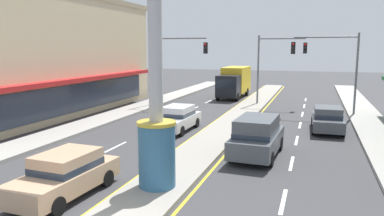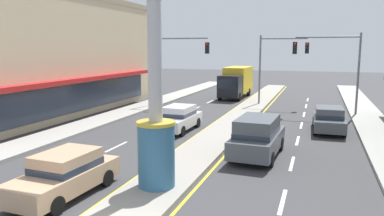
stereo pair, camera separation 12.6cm
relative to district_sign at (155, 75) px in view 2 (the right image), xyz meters
name	(u,v)px [view 2 (the right image)]	position (x,y,z in m)	size (l,w,h in m)	color
median_strip	(236,120)	(0.00, 13.57, -4.10)	(2.26, 52.00, 0.14)	gray
sidewalk_left	(110,117)	(-8.90, 11.57, -4.08)	(2.35, 60.00, 0.18)	#9E9B93
sidewalk_right	(380,136)	(8.90, 11.57, -4.08)	(2.35, 60.00, 0.18)	#9E9B93
lane_markings	(232,125)	(0.00, 12.22, -4.16)	(9.00, 52.00, 0.01)	silver
district_sign	(155,75)	(0.00, 0.00, 0.00)	(6.03, 1.39, 8.74)	#33668C
storefront_left	(44,54)	(-14.76, 11.92, 0.44)	(8.06, 22.99, 9.22)	beige
traffic_light_left_side	(176,58)	(-6.36, 18.29, 0.08)	(4.86, 0.46, 6.20)	slate
traffic_light_right_side	(334,59)	(6.36, 18.32, 0.08)	(4.86, 0.46, 6.20)	slate
traffic_light_median_far	(277,58)	(1.84, 21.71, 0.03)	(4.20, 0.46, 6.20)	slate
box_truck_near_right_lane	(236,81)	(-2.75, 26.30, -2.47)	(2.34, 6.94, 3.12)	black
sedan_far_right_lane	(329,119)	(6.08, 12.16, -3.38)	(1.93, 4.35, 1.53)	#4C5156
suv_near_left_lane	(257,136)	(2.78, 5.37, -3.18)	(2.14, 4.69, 1.90)	#4C5156
sedan_mid_left_lane	(65,174)	(-2.78, -1.52, -3.38)	(2.00, 4.38, 1.53)	tan
sedan_far_left_oncoming	(178,118)	(-2.78, 9.47, -3.38)	(1.93, 4.35, 1.53)	silver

